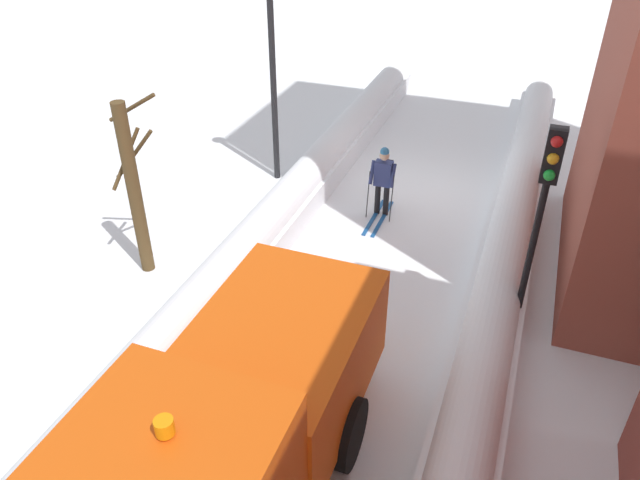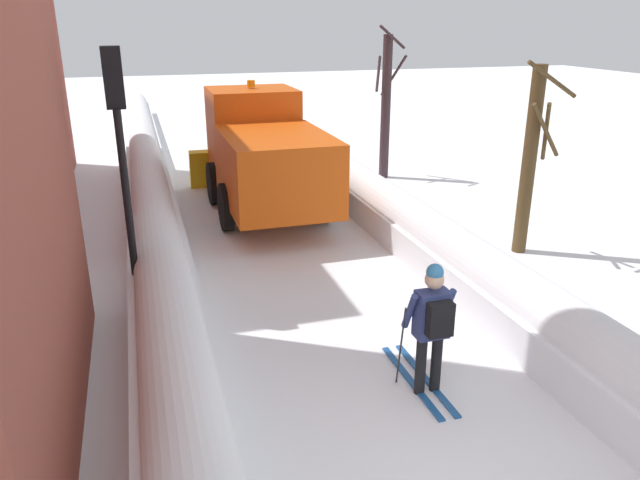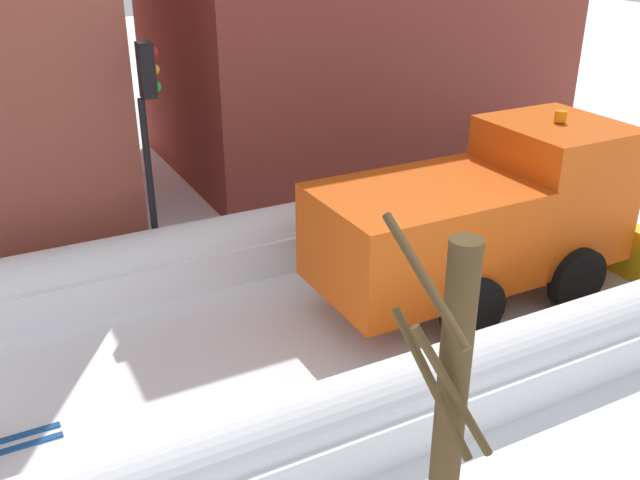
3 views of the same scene
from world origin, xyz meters
name	(u,v)px [view 2 (image 2 of 3)]	position (x,y,z in m)	size (l,w,h in m)	color
ground_plane	(258,210)	(0.00, 10.00, 0.00)	(80.00, 80.00, 0.00)	white
snowbank_left	(151,199)	(-2.60, 10.00, 0.51)	(1.10, 36.00, 1.13)	white
snowbank_right	(354,184)	(2.60, 10.00, 0.47)	(1.10, 36.00, 1.06)	white
plow_truck	(264,154)	(0.17, 9.78, 1.48)	(3.20, 5.98, 3.12)	#DB510F
skier	(432,323)	(0.55, 1.46, 1.00)	(0.62, 1.80, 1.81)	black
traffic_light_pole	(119,133)	(-3.02, 5.05, 2.98)	(0.28, 0.42, 4.23)	black
bare_tree_near	(530,159)	(4.69, 5.51, 1.97)	(1.14, 0.62, 3.90)	#503B20
bare_tree_mid	(386,106)	(4.37, 12.19, 2.17)	(0.95, 0.91, 4.44)	#3A292D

